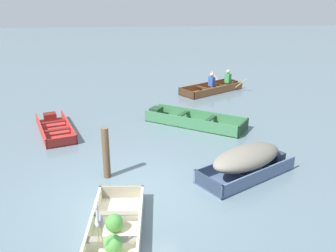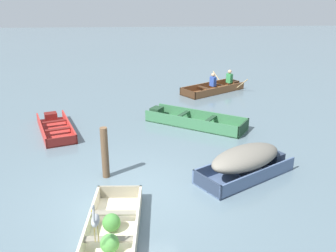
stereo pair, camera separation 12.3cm
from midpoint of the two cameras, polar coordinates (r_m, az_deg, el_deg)
ground_plane at (r=9.08m, az=-6.19°, el=-10.11°), size 80.00×80.00×0.00m
dinghy_cream_foreground at (r=7.53m, az=-8.68°, el=-16.12°), size 1.17×2.87×0.40m
skiff_red_near_moored at (r=13.29m, az=-17.13°, el=-0.31°), size 1.83×2.93×0.30m
skiff_green_mid_moored at (r=13.32m, az=3.28°, el=0.83°), size 3.54×2.80×0.41m
skiff_slate_blue_far_moored at (r=9.78m, az=11.63°, el=-5.08°), size 2.79×2.27×0.81m
rowboat_wooden_brown_with_crew at (r=17.81m, az=6.90°, el=5.89°), size 3.18×2.87×0.90m
heron_on_dinghy at (r=6.68m, az=-11.04°, el=-13.90°), size 0.15×0.45×0.84m
mooring_post at (r=9.57m, az=-9.80°, el=-4.08°), size 0.19×0.19×1.35m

